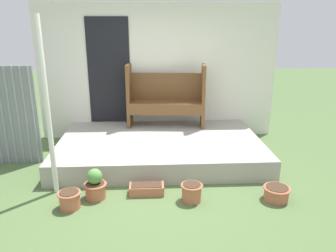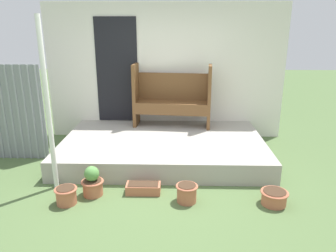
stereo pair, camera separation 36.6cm
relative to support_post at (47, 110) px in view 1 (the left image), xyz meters
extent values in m
plane|color=#516B3D|center=(1.41, 0.09, -1.17)|extent=(24.00, 24.00, 0.00)
cube|color=#A8A399|center=(1.47, 1.16, -1.00)|extent=(3.41, 2.14, 0.32)
cube|color=white|center=(1.47, 2.26, 0.13)|extent=(4.61, 0.06, 2.60)
cube|color=black|center=(0.53, 2.22, 0.17)|extent=(0.80, 0.02, 2.00)
cylinder|color=gray|center=(-1.04, 1.01, -0.37)|extent=(0.04, 0.04, 1.60)
cylinder|color=gray|center=(-0.91, 1.01, -0.37)|extent=(0.04, 0.04, 1.60)
cylinder|color=gray|center=(-0.79, 1.01, -0.37)|extent=(0.04, 0.04, 1.60)
cylinder|color=gray|center=(-0.67, 1.01, -0.37)|extent=(0.04, 0.04, 1.60)
cylinder|color=gray|center=(-0.55, 1.01, -0.37)|extent=(0.04, 0.04, 1.60)
cylinder|color=white|center=(0.00, 0.00, 0.00)|extent=(0.07, 0.07, 2.33)
cube|color=brown|center=(0.92, 1.95, -0.26)|extent=(0.10, 0.40, 1.17)
cube|color=brown|center=(2.30, 1.83, -0.26)|extent=(0.10, 0.40, 1.17)
cube|color=brown|center=(1.61, 1.89, -0.38)|extent=(1.36, 0.52, 0.04)
cube|color=brown|center=(1.59, 1.70, -0.49)|extent=(1.32, 0.15, 0.18)
cube|color=brown|center=(1.62, 2.07, -0.11)|extent=(1.32, 0.16, 0.51)
cylinder|color=#B76647|center=(0.29, -0.43, -1.06)|extent=(0.25, 0.25, 0.22)
torus|color=#B76647|center=(0.29, -0.43, -0.96)|extent=(0.29, 0.29, 0.02)
cylinder|color=#422D1E|center=(0.29, -0.43, -0.94)|extent=(0.23, 0.23, 0.01)
cylinder|color=#B76647|center=(0.57, -0.20, -1.06)|extent=(0.26, 0.26, 0.21)
torus|color=#B76647|center=(0.57, -0.20, -0.97)|extent=(0.30, 0.30, 0.02)
cylinder|color=#422D1E|center=(0.57, -0.20, -0.95)|extent=(0.24, 0.24, 0.01)
ellipsoid|color=#599347|center=(0.57, -0.20, -0.85)|extent=(0.20, 0.20, 0.21)
cylinder|color=#B76647|center=(1.83, -0.34, -1.05)|extent=(0.25, 0.25, 0.23)
torus|color=#B76647|center=(1.83, -0.34, -0.95)|extent=(0.29, 0.29, 0.02)
cylinder|color=#422D1E|center=(1.83, -0.34, -0.93)|extent=(0.23, 0.23, 0.01)
cylinder|color=#B76647|center=(2.95, -0.38, -1.08)|extent=(0.31, 0.31, 0.18)
torus|color=#B76647|center=(2.95, -0.38, -1.00)|extent=(0.35, 0.35, 0.02)
cylinder|color=#422D1E|center=(2.95, -0.38, -0.98)|extent=(0.29, 0.29, 0.01)
cube|color=#B76647|center=(1.24, -0.13, -1.10)|extent=(0.47, 0.21, 0.13)
cube|color=#422D1E|center=(1.24, -0.13, -1.03)|extent=(0.41, 0.18, 0.01)
camera|label=1|loc=(1.32, -4.11, 1.07)|focal=35.00mm
camera|label=2|loc=(1.69, -4.12, 1.07)|focal=35.00mm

